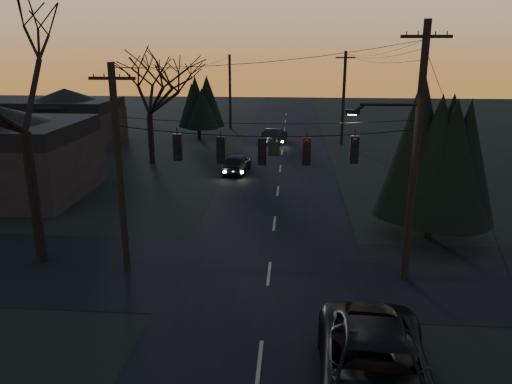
# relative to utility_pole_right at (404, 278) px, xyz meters

# --- Properties ---
(main_road) EXTENTS (8.00, 120.00, 0.02)m
(main_road) POSITION_rel_utility_pole_right_xyz_m (-5.50, 10.00, 0.01)
(main_road) COLOR black
(main_road) RESTS_ON ground
(cross_road) EXTENTS (60.00, 7.00, 0.02)m
(cross_road) POSITION_rel_utility_pole_right_xyz_m (-5.50, 0.00, 0.01)
(cross_road) COLOR black
(cross_road) RESTS_ON ground
(utility_pole_right) EXTENTS (5.00, 0.30, 10.00)m
(utility_pole_right) POSITION_rel_utility_pole_right_xyz_m (0.00, 0.00, 0.00)
(utility_pole_right) COLOR black
(utility_pole_right) RESTS_ON ground
(utility_pole_left) EXTENTS (1.80, 0.30, 8.50)m
(utility_pole_left) POSITION_rel_utility_pole_right_xyz_m (-11.50, 0.00, 0.00)
(utility_pole_left) COLOR black
(utility_pole_left) RESTS_ON ground
(utility_pole_far_r) EXTENTS (1.80, 0.30, 8.50)m
(utility_pole_far_r) POSITION_rel_utility_pole_right_xyz_m (0.00, 28.00, 0.00)
(utility_pole_far_r) COLOR black
(utility_pole_far_r) RESTS_ON ground
(utility_pole_far_l) EXTENTS (0.30, 0.30, 8.00)m
(utility_pole_far_l) POSITION_rel_utility_pole_right_xyz_m (-11.50, 36.00, 0.00)
(utility_pole_far_l) COLOR black
(utility_pole_far_l) RESTS_ON ground
(span_signal_assembly) EXTENTS (11.50, 0.44, 1.59)m
(span_signal_assembly) POSITION_rel_utility_pole_right_xyz_m (-5.74, 0.00, 5.24)
(span_signal_assembly) COLOR black
(span_signal_assembly) RESTS_ON ground
(bare_tree_left) EXTENTS (10.63, 10.63, 11.45)m
(bare_tree_left) POSITION_rel_utility_pole_right_xyz_m (-15.48, 0.53, 8.01)
(bare_tree_left) COLOR black
(bare_tree_left) RESTS_ON ground
(evergreen_right) EXTENTS (4.48, 4.48, 7.51)m
(evergreen_right) POSITION_rel_utility_pole_right_xyz_m (2.10, 4.55, 4.35)
(evergreen_right) COLOR black
(evergreen_right) RESTS_ON ground
(bare_tree_dist) EXTENTS (7.07, 7.07, 7.83)m
(bare_tree_dist) POSITION_rel_utility_pole_right_xyz_m (-15.70, 19.15, 5.47)
(bare_tree_dist) COLOR black
(bare_tree_dist) RESTS_ON ground
(evergreen_dist) EXTENTS (3.77, 3.77, 5.80)m
(evergreen_dist) POSITION_rel_utility_pole_right_xyz_m (-13.81, 29.53, 3.49)
(evergreen_dist) COLOR black
(evergreen_dist) RESTS_ON ground
(house_left_near) EXTENTS (10.00, 8.00, 5.60)m
(house_left_near) POSITION_rel_utility_pole_right_xyz_m (-22.50, 10.00, 2.80)
(house_left_near) COLOR black
(house_left_near) RESTS_ON ground
(house_left_far) EXTENTS (9.00, 7.00, 5.20)m
(house_left_far) POSITION_rel_utility_pole_right_xyz_m (-25.50, 26.00, 2.60)
(house_left_far) COLOR black
(house_left_far) RESTS_ON ground
(suv_near) EXTENTS (3.40, 6.70, 1.82)m
(suv_near) POSITION_rel_utility_pole_right_xyz_m (-2.37, -7.51, 0.91)
(suv_near) COLOR black
(suv_near) RESTS_ON ground
(sedan_oncoming_a) EXTENTS (2.03, 4.29, 1.42)m
(sedan_oncoming_a) POSITION_rel_utility_pole_right_xyz_m (-8.70, 16.63, 0.71)
(sedan_oncoming_a) COLOR black
(sedan_oncoming_a) RESTS_ON ground
(sedan_oncoming_b) EXTENTS (2.43, 4.44, 1.39)m
(sedan_oncoming_b) POSITION_rel_utility_pole_right_xyz_m (-6.30, 28.21, 0.69)
(sedan_oncoming_b) COLOR black
(sedan_oncoming_b) RESTS_ON ground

